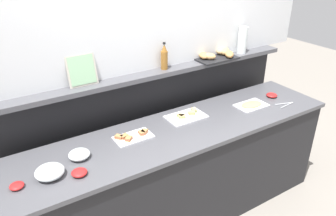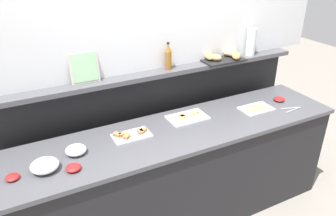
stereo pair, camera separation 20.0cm
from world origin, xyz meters
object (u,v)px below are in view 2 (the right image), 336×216
Objects in this scene: sandwich_platter_front at (188,117)px; sandwich_platter_side at (131,135)px; glass_bowl_medium at (45,166)px; vinegar_bottle_amber at (168,57)px; serving_tongs at (292,109)px; water_carafe at (251,42)px; framed_picture at (84,67)px; cold_cuts_platter at (256,108)px; glass_bowl_large at (76,150)px; condiment_bowl_teal at (73,168)px; condiment_bowl_dark at (279,99)px; bread_basket at (224,56)px; condiment_bowl_red at (12,177)px.

sandwich_platter_side is at bearing -173.82° from sandwich_platter_front.
vinegar_bottle_amber is at bearing 23.21° from glass_bowl_medium.
water_carafe reaches higher than serving_tongs.
glass_bowl_medium is 0.81m from framed_picture.
water_carafe is at bearing 61.37° from cold_cuts_platter.
vinegar_bottle_amber is 0.89m from water_carafe.
serving_tongs is at bearing -17.80° from sandwich_platter_front.
glass_bowl_medium is (-1.81, -0.06, 0.02)m from cold_cuts_platter.
water_carafe is at bearing 12.02° from glass_bowl_large.
sandwich_platter_front is 1.06m from condiment_bowl_teal.
water_carafe reaches higher than glass_bowl_medium.
water_carafe is (0.89, -0.01, 0.03)m from vinegar_bottle_amber.
glass_bowl_large reaches higher than cold_cuts_platter.
sandwich_platter_front and sandwich_platter_side have the same top height.
sandwich_platter_front is at bearing 9.40° from glass_bowl_medium.
condiment_bowl_dark is at bearing -1.69° from sandwich_platter_side.
sandwich_platter_side is at bearing 170.83° from serving_tongs.
condiment_bowl_dark is at bearing 6.17° from cold_cuts_platter.
sandwich_platter_side is 1.51m from water_carafe.
vinegar_bottle_amber reaches higher than glass_bowl_medium.
serving_tongs is 0.78m from bread_basket.
sandwich_platter_side is 0.54m from condiment_bowl_teal.
serving_tongs is at bearing -0.36° from condiment_bowl_teal.
glass_bowl_large is at bearing 23.58° from glass_bowl_medium.
vinegar_bottle_amber is at bearing 96.64° from sandwich_platter_front.
sandwich_platter_side reaches higher than serving_tongs.
water_carafe is at bearing 13.35° from glass_bowl_medium.
bread_basket reaches higher than condiment_bowl_dark.
glass_bowl_medium is (-0.65, -0.14, 0.02)m from sandwich_platter_side.
framed_picture is (0.28, 0.61, 0.45)m from condiment_bowl_teal.
water_carafe reaches higher than vinegar_bottle_amber.
sandwich_platter_front is 1.16× the size of cold_cuts_platter.
glass_bowl_medium is 2.12m from condiment_bowl_dark.
water_carafe is at bearing -1.37° from framed_picture.
vinegar_bottle_amber is (1.35, 0.50, 0.44)m from condiment_bowl_red.
glass_bowl_medium is 0.45× the size of bread_basket.
condiment_bowl_teal is (-1.65, -0.14, 0.01)m from cold_cuts_platter.
serving_tongs is (2.29, -0.09, -0.01)m from condiment_bowl_red.
condiment_bowl_dark is (0.30, 0.03, 0.01)m from cold_cuts_platter.
condiment_bowl_teal reaches higher than condiment_bowl_red.
glass_bowl_medium is 0.99× the size of serving_tongs.
sandwich_platter_side is at bearing 24.26° from condiment_bowl_teal.
bread_basket is at bearing 27.65° from sandwich_platter_front.
bread_basket is at bearing -1.69° from framed_picture.
condiment_bowl_dark is 0.40× the size of water_carafe.
bread_basket is at bearing 121.51° from serving_tongs.
framed_picture is 1.60m from water_carafe.
glass_bowl_medium is 2.11× the size of condiment_bowl_red.
cold_cuts_platter is 2.82× the size of condiment_bowl_teal.
vinegar_bottle_amber reaches higher than condiment_bowl_teal.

